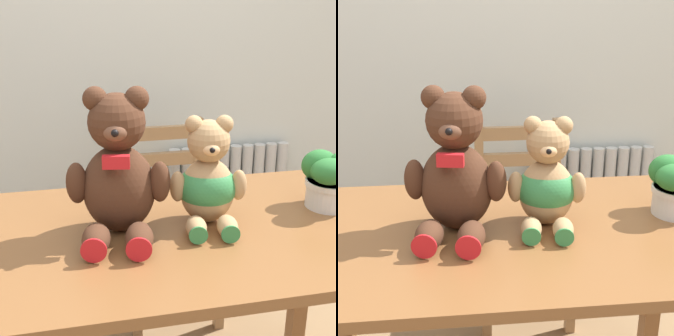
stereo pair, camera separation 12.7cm
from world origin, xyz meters
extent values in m
cube|color=silver|center=(0.00, 1.57, 1.30)|extent=(8.00, 0.04, 2.60)
cylinder|color=beige|center=(0.25, 1.50, 0.32)|extent=(0.06, 0.06, 0.64)
cylinder|color=beige|center=(0.32, 1.50, 0.32)|extent=(0.06, 0.06, 0.64)
cylinder|color=beige|center=(0.39, 1.50, 0.32)|extent=(0.06, 0.06, 0.64)
cylinder|color=beige|center=(0.46, 1.50, 0.32)|extent=(0.06, 0.06, 0.64)
cylinder|color=beige|center=(0.53, 1.50, 0.32)|extent=(0.06, 0.06, 0.64)
cylinder|color=beige|center=(0.59, 1.50, 0.32)|extent=(0.06, 0.06, 0.64)
cylinder|color=beige|center=(0.66, 1.50, 0.32)|extent=(0.06, 0.06, 0.64)
cylinder|color=beige|center=(0.73, 1.50, 0.32)|extent=(0.06, 0.06, 0.64)
cylinder|color=beige|center=(0.80, 1.50, 0.32)|extent=(0.06, 0.06, 0.64)
cylinder|color=beige|center=(0.87, 1.50, 0.32)|extent=(0.06, 0.06, 0.64)
cube|color=beige|center=(0.56, 1.50, 0.02)|extent=(0.68, 0.10, 0.04)
cube|color=brown|center=(0.00, 0.37, 0.75)|extent=(1.27, 0.74, 0.03)
cube|color=brown|center=(-0.59, 0.69, 0.37)|extent=(0.06, 0.06, 0.73)
cube|color=brown|center=(0.59, 0.69, 0.37)|extent=(0.06, 0.06, 0.73)
cube|color=#997047|center=(0.13, 1.06, 0.43)|extent=(0.40, 0.43, 0.03)
cube|color=#997047|center=(0.31, 0.87, 0.21)|extent=(0.04, 0.04, 0.41)
cube|color=#997047|center=(-0.05, 0.87, 0.21)|extent=(0.04, 0.04, 0.41)
cube|color=#997047|center=(0.31, 1.26, 0.43)|extent=(0.04, 0.04, 0.86)
cube|color=#997047|center=(-0.05, 1.26, 0.43)|extent=(0.04, 0.04, 0.86)
cube|color=#997047|center=(0.13, 1.26, 0.80)|extent=(0.32, 0.03, 0.06)
cube|color=#997047|center=(0.13, 1.26, 0.67)|extent=(0.32, 0.03, 0.06)
ellipsoid|color=#472819|center=(-0.16, 0.40, 0.88)|extent=(0.22, 0.20, 0.24)
sphere|color=#472819|center=(-0.16, 0.40, 1.07)|extent=(0.15, 0.15, 0.15)
sphere|color=#472819|center=(-0.10, 0.39, 1.13)|extent=(0.06, 0.06, 0.06)
sphere|color=#472819|center=(-0.21, 0.41, 1.13)|extent=(0.06, 0.06, 0.06)
ellipsoid|color=brown|center=(-0.16, 0.34, 1.06)|extent=(0.07, 0.07, 0.05)
sphere|color=black|center=(-0.17, 0.32, 1.06)|extent=(0.02, 0.02, 0.02)
ellipsoid|color=#472819|center=(-0.05, 0.36, 0.91)|extent=(0.07, 0.07, 0.11)
ellipsoid|color=#472819|center=(-0.27, 0.40, 0.91)|extent=(0.07, 0.07, 0.11)
ellipsoid|color=#472819|center=(-0.12, 0.27, 0.80)|extent=(0.09, 0.13, 0.07)
cylinder|color=red|center=(-0.13, 0.21, 0.80)|extent=(0.06, 0.02, 0.06)
ellipsoid|color=#472819|center=(-0.23, 0.28, 0.80)|extent=(0.09, 0.13, 0.07)
cylinder|color=red|center=(-0.24, 0.23, 0.80)|extent=(0.06, 0.02, 0.06)
cube|color=red|center=(-0.17, 0.32, 0.99)|extent=(0.07, 0.03, 0.03)
ellipsoid|color=tan|center=(0.09, 0.40, 0.86)|extent=(0.17, 0.15, 0.19)
sphere|color=tan|center=(0.09, 0.40, 1.00)|extent=(0.12, 0.12, 0.12)
sphere|color=tan|center=(0.13, 0.39, 1.05)|extent=(0.05, 0.05, 0.05)
sphere|color=tan|center=(0.05, 0.40, 1.05)|extent=(0.05, 0.05, 0.05)
ellipsoid|color=#E5B279|center=(0.09, 0.35, 0.99)|extent=(0.06, 0.05, 0.04)
sphere|color=black|center=(0.08, 0.33, 1.00)|extent=(0.01, 0.01, 0.01)
ellipsoid|color=tan|center=(0.17, 0.37, 0.88)|extent=(0.05, 0.05, 0.09)
ellipsoid|color=tan|center=(0.01, 0.39, 0.88)|extent=(0.05, 0.05, 0.09)
ellipsoid|color=tan|center=(0.12, 0.29, 0.79)|extent=(0.07, 0.10, 0.06)
cylinder|color=#337F42|center=(0.11, 0.25, 0.79)|extent=(0.05, 0.01, 0.05)
ellipsoid|color=tan|center=(0.04, 0.31, 0.79)|extent=(0.07, 0.10, 0.06)
cylinder|color=#337F42|center=(0.03, 0.26, 0.79)|extent=(0.05, 0.01, 0.05)
ellipsoid|color=#337F42|center=(0.09, 0.40, 0.87)|extent=(0.18, 0.17, 0.14)
ellipsoid|color=#286B2D|center=(0.47, 0.45, 0.89)|extent=(0.11, 0.09, 0.10)
camera|label=1|loc=(-0.28, -0.77, 1.35)|focal=50.00mm
camera|label=2|loc=(-0.15, -0.79, 1.35)|focal=50.00mm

